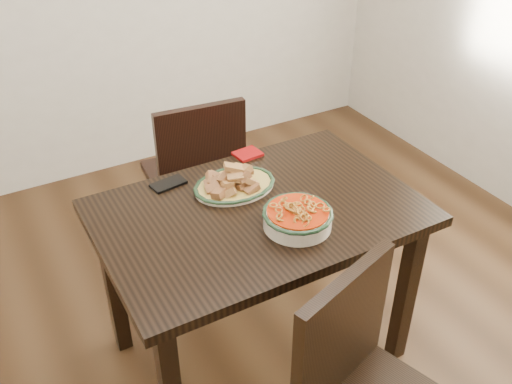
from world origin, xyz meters
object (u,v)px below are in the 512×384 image
chair_far (196,171)px  noodle_bowl (298,216)px  fish_plate (234,178)px  smartphone (168,184)px  dining_table (259,231)px

chair_far → noodle_bowl: (0.00, -0.88, 0.29)m
fish_plate → smartphone: size_ratio=2.39×
dining_table → chair_far: 0.74m
dining_table → fish_plate: size_ratio=3.66×
chair_far → fish_plate: chair_far is taller
smartphone → chair_far: bearing=46.8°
chair_far → noodle_bowl: 0.93m
fish_plate → noodle_bowl: size_ratio=1.28×
dining_table → fish_plate: (-0.01, 0.16, 0.15)m
dining_table → chair_far: (0.06, 0.73, -0.15)m
fish_plate → smartphone: 0.26m
dining_table → chair_far: bearing=84.9°
fish_plate → smartphone: bearing=146.0°
dining_table → chair_far: chair_far is taller
smartphone → noodle_bowl: bearing=-66.3°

